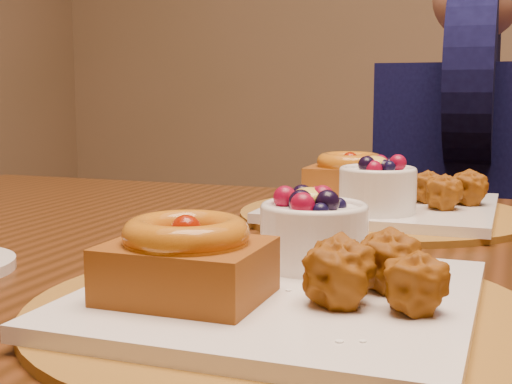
# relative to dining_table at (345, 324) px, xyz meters

# --- Properties ---
(dining_table) EXTENTS (1.60, 0.90, 0.76)m
(dining_table) POSITION_rel_dining_table_xyz_m (0.00, 0.00, 0.00)
(dining_table) COLOR #321A09
(dining_table) RESTS_ON ground
(place_setting_near) EXTENTS (0.38, 0.38, 0.09)m
(place_setting_near) POSITION_rel_dining_table_xyz_m (-0.00, -0.21, 0.10)
(place_setting_near) COLOR brown
(place_setting_near) RESTS_ON dining_table
(place_setting_far) EXTENTS (0.38, 0.38, 0.09)m
(place_setting_far) POSITION_rel_dining_table_xyz_m (-0.00, 0.21, 0.10)
(place_setting_far) COLOR brown
(place_setting_far) RESTS_ON dining_table
(diner) EXTENTS (0.46, 0.46, 0.75)m
(diner) POSITION_rel_dining_table_xyz_m (0.07, 0.82, 0.13)
(diner) COLOR black
(diner) RESTS_ON ground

